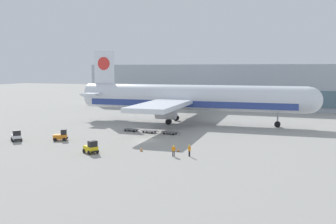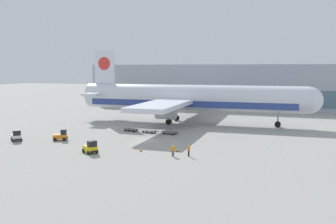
# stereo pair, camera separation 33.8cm
# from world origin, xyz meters

# --- Properties ---
(ground_plane) EXTENTS (400.00, 400.00, 0.00)m
(ground_plane) POSITION_xyz_m (0.00, 0.00, 0.00)
(ground_plane) COLOR #9E9B93
(terminal_building) EXTENTS (90.00, 18.20, 14.00)m
(terminal_building) POSITION_xyz_m (-0.10, 64.60, 6.99)
(terminal_building) COLOR #9EA8B2
(terminal_building) RESTS_ON ground_plane
(airplane_main) EXTENTS (58.10, 48.33, 17.00)m
(airplane_main) POSITION_xyz_m (0.43, 22.53, 5.84)
(airplane_main) COLOR silver
(airplane_main) RESTS_ON ground_plane
(baggage_tug_foreground) EXTENTS (2.82, 2.53, 2.00)m
(baggage_tug_foreground) POSITION_xyz_m (-3.85, -12.31, 0.88)
(baggage_tug_foreground) COLOR yellow
(baggage_tug_foreground) RESTS_ON ground_plane
(baggage_tug_mid) EXTENTS (2.81, 2.48, 2.00)m
(baggage_tug_mid) POSITION_xyz_m (-14.29, -5.37, 0.88)
(baggage_tug_mid) COLOR orange
(baggage_tug_mid) RESTS_ON ground_plane
(baggage_tug_far) EXTENTS (2.78, 2.68, 2.00)m
(baggage_tug_far) POSITION_xyz_m (-21.32, -8.60, 0.88)
(baggage_tug_far) COLOR silver
(baggage_tug_far) RESTS_ON ground_plane
(baggage_dolly_lead) EXTENTS (3.77, 1.80, 0.48)m
(baggage_dolly_lead) POSITION_xyz_m (-6.86, 7.88, 0.39)
(baggage_dolly_lead) COLOR #56565B
(baggage_dolly_lead) RESTS_ON ground_plane
(baggage_dolly_second) EXTENTS (3.77, 1.80, 0.48)m
(baggage_dolly_second) POSITION_xyz_m (-2.62, 7.41, 0.39)
(baggage_dolly_second) COLOR #56565B
(baggage_dolly_second) RESTS_ON ground_plane
(baggage_dolly_third) EXTENTS (3.77, 1.80, 0.48)m
(baggage_dolly_third) POSITION_xyz_m (1.86, 7.25, 0.39)
(baggage_dolly_third) COLOR #56565B
(baggage_dolly_third) RESTS_ON ground_plane
(ground_crew_near) EXTENTS (0.46, 0.40, 1.76)m
(ground_crew_near) POSITION_xyz_m (10.73, -9.16, 1.04)
(ground_crew_near) COLOR black
(ground_crew_near) RESTS_ON ground_plane
(ground_crew_far) EXTENTS (0.55, 0.32, 1.71)m
(ground_crew_far) POSITION_xyz_m (8.55, -9.95, 1.00)
(ground_crew_far) COLOR black
(ground_crew_far) RESTS_ON ground_plane
(traffic_cone_near) EXTENTS (0.40, 0.40, 0.72)m
(traffic_cone_near) POSITION_xyz_m (2.68, -8.33, 0.35)
(traffic_cone_near) COLOR black
(traffic_cone_near) RESTS_ON ground_plane
(traffic_cone_far) EXTENTS (0.40, 0.40, 0.57)m
(traffic_cone_far) POSITION_xyz_m (8.23, -6.73, 0.28)
(traffic_cone_far) COLOR black
(traffic_cone_far) RESTS_ON ground_plane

